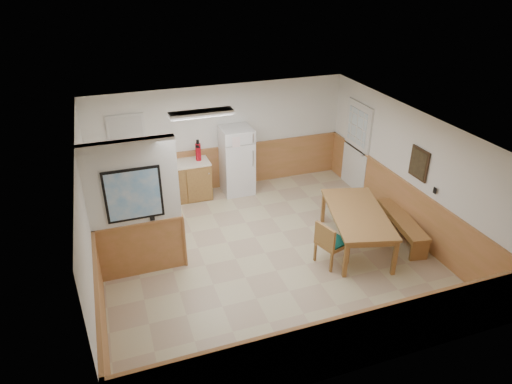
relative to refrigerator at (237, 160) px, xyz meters
name	(u,v)px	position (x,y,z in m)	size (l,w,h in m)	color
ground	(265,253)	(-0.26, -2.63, -0.79)	(6.00, 6.00, 0.00)	#BFB189
ceiling	(267,128)	(-0.26, -2.63, 1.71)	(6.00, 6.00, 0.02)	silver
back_wall	(221,138)	(-0.26, 0.37, 0.46)	(6.00, 0.02, 2.50)	white
right_wall	(408,171)	(2.74, -2.63, 0.46)	(0.02, 6.00, 2.50)	white
left_wall	(89,224)	(-3.26, -2.63, 0.46)	(0.02, 6.00, 2.50)	white
wainscot_back	(222,168)	(-0.26, 0.35, -0.29)	(6.00, 0.04, 1.00)	#B87549
wainscot_right	(402,205)	(2.72, -2.63, -0.29)	(0.04, 6.00, 1.00)	#B87549
wainscot_left	(98,263)	(-3.24, -2.63, -0.29)	(0.04, 6.00, 1.00)	#B87549
partition_wall	(136,212)	(-2.51, -2.43, 0.44)	(1.50, 0.20, 2.50)	white
kitchen_counter	(175,182)	(-1.47, 0.05, -0.33)	(2.20, 0.61, 1.00)	olive
exterior_door	(356,147)	(2.70, -0.73, 0.26)	(0.07, 1.02, 2.15)	silver
kitchen_window	(127,137)	(-2.36, 0.35, 0.76)	(0.80, 0.04, 1.00)	silver
wall_painting	(419,164)	(2.70, -2.93, 0.76)	(0.04, 0.50, 0.60)	#312113
fluorescent_fixture	(201,113)	(-1.06, -1.33, 1.65)	(1.20, 0.30, 0.09)	silver
refrigerator	(237,160)	(0.00, 0.00, 0.00)	(0.71, 0.72, 1.59)	white
dining_table	(357,216)	(1.47, -2.97, -0.13)	(1.47, 2.18, 0.75)	#A86E3D
dining_bench	(402,222)	(2.48, -3.00, -0.45)	(0.64, 1.69, 0.45)	#A86E3D
dining_chair	(329,241)	(0.70, -3.33, -0.30)	(0.77, 0.62, 0.85)	#A86E3D
fire_extinguisher	(198,151)	(-0.88, 0.07, 0.32)	(0.16, 0.16, 0.49)	#AC0917
soap_bottle	(122,166)	(-2.56, 0.00, 0.23)	(0.08, 0.08, 0.25)	#1A9041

